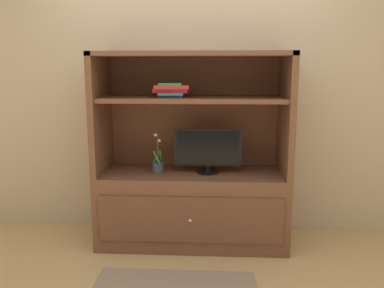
# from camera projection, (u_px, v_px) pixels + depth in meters

# --- Properties ---
(ground_plane) EXTENTS (8.00, 8.00, 0.00)m
(ground_plane) POSITION_uv_depth(u_px,v_px,m) (189.00, 262.00, 3.05)
(ground_plane) COLOR tan
(painted_rear_wall) EXTENTS (6.00, 0.10, 2.80)m
(painted_rear_wall) POSITION_uv_depth(u_px,v_px,m) (194.00, 77.00, 3.53)
(painted_rear_wall) COLOR tan
(painted_rear_wall) RESTS_ON ground_plane
(media_console) EXTENTS (1.58, 0.62, 1.60)m
(media_console) POSITION_uv_depth(u_px,v_px,m) (192.00, 185.00, 3.36)
(media_console) COLOR brown
(media_console) RESTS_ON ground_plane
(tv_monitor) EXTENTS (0.56, 0.18, 0.37)m
(tv_monitor) POSITION_uv_depth(u_px,v_px,m) (208.00, 150.00, 3.27)
(tv_monitor) COLOR black
(tv_monitor) RESTS_ON media_console
(potted_plant) EXTENTS (0.09, 0.11, 0.33)m
(potted_plant) POSITION_uv_depth(u_px,v_px,m) (158.00, 166.00, 3.31)
(potted_plant) COLOR #384C56
(potted_plant) RESTS_ON media_console
(magazine_stack) EXTENTS (0.29, 0.33, 0.12)m
(magazine_stack) POSITION_uv_depth(u_px,v_px,m) (172.00, 89.00, 3.21)
(magazine_stack) COLOR #2D519E
(magazine_stack) RESTS_ON media_console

